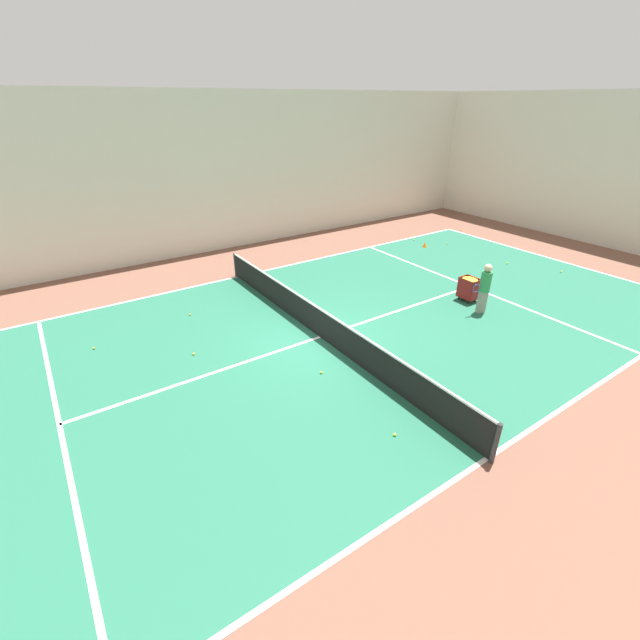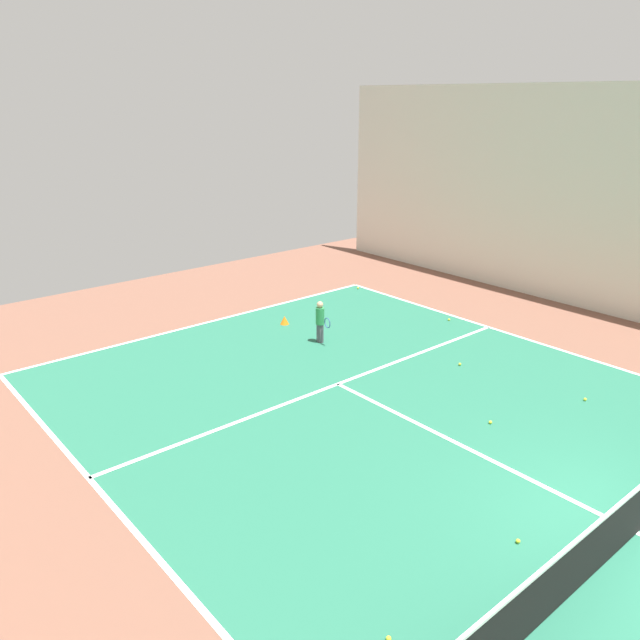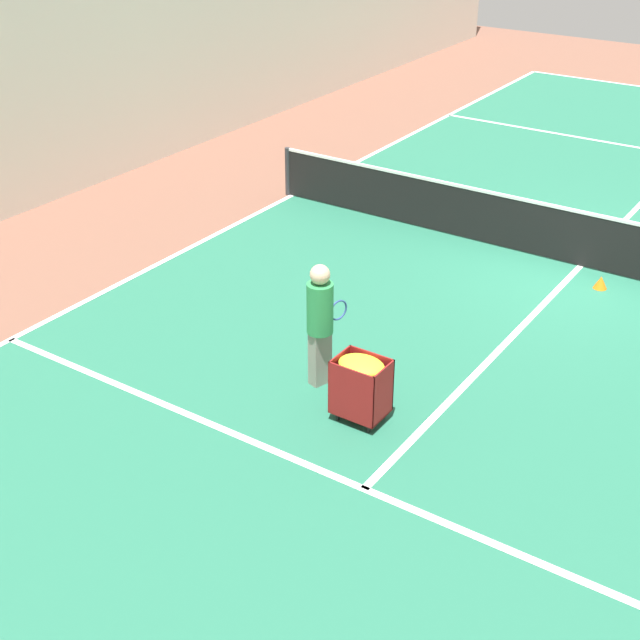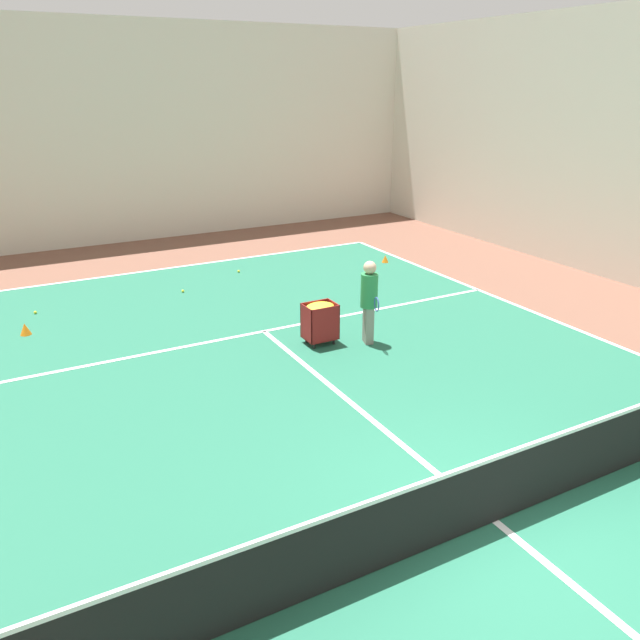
% 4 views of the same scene
% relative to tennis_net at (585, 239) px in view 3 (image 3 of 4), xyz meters
% --- Properties ---
extents(ground_plane, '(36.27, 36.27, 0.00)m').
position_rel_tennis_net_xyz_m(ground_plane, '(0.00, 0.00, -0.50)').
color(ground_plane, brown).
extents(court_playing_area, '(11.68, 24.89, 0.00)m').
position_rel_tennis_net_xyz_m(court_playing_area, '(0.00, 0.00, -0.49)').
color(court_playing_area, '#23664C').
rests_on(court_playing_area, ground).
extents(line_sideline_right, '(0.10, 24.89, 0.00)m').
position_rel_tennis_net_xyz_m(line_sideline_right, '(5.84, 0.00, -0.49)').
color(line_sideline_right, white).
rests_on(line_sideline_right, ground).
extents(line_service_far, '(11.68, 0.10, 0.00)m').
position_rel_tennis_net_xyz_m(line_service_far, '(0.00, 6.84, -0.49)').
color(line_service_far, white).
rests_on(line_service_far, ground).
extents(line_centre_service, '(0.10, 13.69, 0.00)m').
position_rel_tennis_net_xyz_m(line_centre_service, '(0.00, 0.00, -0.49)').
color(line_centre_service, white).
rests_on(line_centre_service, ground).
extents(hall_enclosure_right, '(0.15, 32.57, 6.68)m').
position_rel_tennis_net_xyz_m(hall_enclosure_right, '(9.61, 0.00, 2.85)').
color(hall_enclosure_right, silver).
rests_on(hall_enclosure_right, ground).
extents(tennis_net, '(11.98, 0.10, 0.95)m').
position_rel_tennis_net_xyz_m(tennis_net, '(0.00, 0.00, 0.00)').
color(tennis_net, '#2D2D33').
rests_on(tennis_net, ground).
extents(coach_at_net, '(0.42, 0.70, 1.68)m').
position_rel_tennis_net_xyz_m(coach_at_net, '(1.60, 5.32, 0.47)').
color(coach_at_net, gray).
rests_on(coach_at_net, ground).
extents(ball_cart, '(0.63, 0.48, 0.85)m').
position_rel_tennis_net_xyz_m(ball_cart, '(0.73, 5.74, 0.10)').
color(ball_cart, maroon).
rests_on(ball_cart, ground).
extents(training_cone_1, '(0.22, 0.22, 0.20)m').
position_rel_tennis_net_xyz_m(training_cone_1, '(-0.53, 0.62, -0.39)').
color(training_cone_1, orange).
rests_on(training_cone_1, ground).
extents(tennis_ball_0, '(0.07, 0.07, 0.07)m').
position_rel_tennis_net_xyz_m(tennis_ball_0, '(1.59, -1.04, -0.46)').
color(tennis_ball_0, yellow).
rests_on(tennis_ball_0, ground).
extents(tennis_ball_8, '(0.07, 0.07, 0.07)m').
position_rel_tennis_net_xyz_m(tennis_ball_8, '(4.35, -1.06, -0.46)').
color(tennis_ball_8, yellow).
rests_on(tennis_ball_8, ground).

